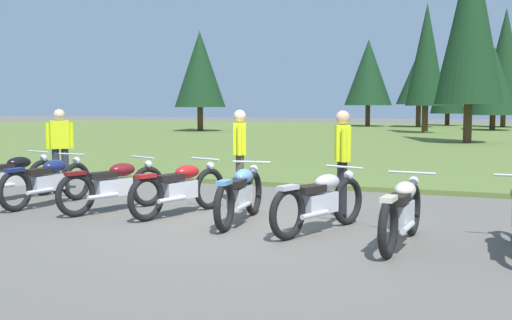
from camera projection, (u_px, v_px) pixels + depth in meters
The scene contains 13 objects.
ground_plane at pixel (241, 224), 9.19m from camera, with size 140.00×140.00×0.00m, color #605B54.
grass_moorland at pixel (430, 136), 33.34m from camera, with size 80.00×44.00×0.10m, color #5B7033.
forest_treeline at pixel (442, 66), 40.65m from camera, with size 29.24×28.50×8.96m.
motorcycle_black at pixel (11, 176), 11.47m from camera, with size 0.75×2.06×0.88m.
motorcycle_navy at pixel (48, 181), 10.82m from camera, with size 0.62×2.10×0.88m.
motorcycle_maroon at pixel (114, 185), 10.23m from camera, with size 0.94×1.99×0.88m.
motorcycle_red at pixel (180, 188), 9.91m from camera, with size 0.84×2.04×0.88m.
motorcycle_sky_blue at pixel (240, 194), 9.25m from camera, with size 0.62×2.10×0.88m.
motorcycle_silver at pixel (320, 201), 8.58m from camera, with size 0.92×2.00×0.88m.
motorcycle_cream at pixel (402, 211), 7.74m from camera, with size 0.62×2.10×0.88m.
rider_near_row_end at pixel (342, 157), 9.74m from camera, with size 0.33×0.52×1.67m.
rider_checking_bike at pixel (60, 145), 12.44m from camera, with size 0.43×0.40×1.67m.
rider_in_hivis_vest at pixel (240, 151), 11.00m from camera, with size 0.34×0.52×1.67m.
Camera 1 is at (3.53, -8.35, 1.76)m, focal length 43.58 mm.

